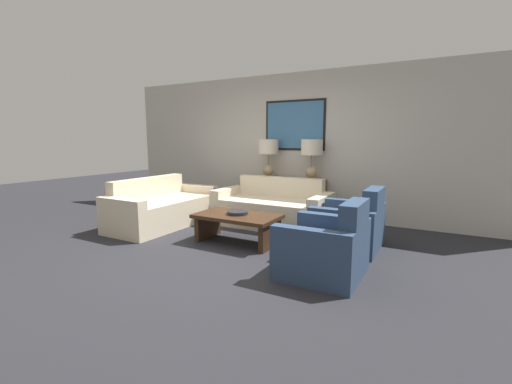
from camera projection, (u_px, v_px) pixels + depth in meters
ground_plane at (221, 251)px, 4.48m from camera, size 20.00×20.00×0.00m
back_wall at (295, 145)px, 6.42m from camera, size 7.62×0.12×2.65m
console_table at (289, 198)px, 6.33m from camera, size 1.32×0.40×0.73m
table_lamp_left at (268, 151)px, 6.40m from camera, size 0.37×0.37×0.71m
table_lamp_right at (312, 152)px, 6.00m from camera, size 0.37×0.37×0.71m
couch_by_back_wall at (273, 209)px, 5.76m from camera, size 1.91×0.89×0.79m
couch_by_side at (162, 209)px, 5.79m from camera, size 0.89×1.91×0.79m
coffee_table at (237, 222)px, 4.80m from camera, size 1.16×0.68×0.41m
decorative_bowl at (238, 213)px, 4.79m from camera, size 0.29×0.29×0.04m
armchair_near_back_wall at (350, 227)px, 4.57m from camera, size 0.83×0.87×0.83m
armchair_near_camera at (325, 249)px, 3.65m from camera, size 0.83×0.87×0.83m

